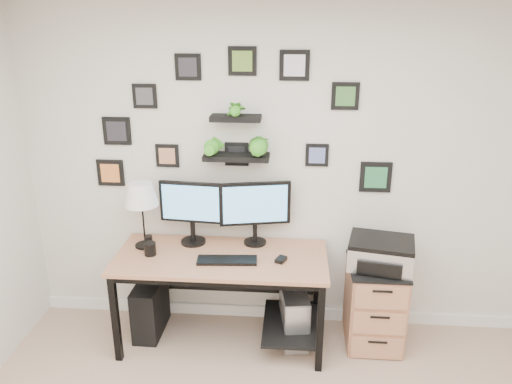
# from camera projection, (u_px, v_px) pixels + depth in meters

# --- Properties ---
(room) EXTENTS (4.00, 4.00, 4.00)m
(room) POSITION_uv_depth(u_px,v_px,m) (274.00, 312.00, 4.30)
(room) COLOR tan
(room) RESTS_ON ground
(desk) EXTENTS (1.60, 0.70, 0.75)m
(desk) POSITION_uv_depth(u_px,v_px,m) (227.00, 268.00, 3.84)
(desk) COLOR tan
(desk) RESTS_ON ground
(monitor_left) EXTENTS (0.50, 0.21, 0.51)m
(monitor_left) POSITION_uv_depth(u_px,v_px,m) (192.00, 208.00, 3.87)
(monitor_left) COLOR black
(monitor_left) RESTS_ON desk
(monitor_right) EXTENTS (0.55, 0.21, 0.51)m
(monitor_right) POSITION_uv_depth(u_px,v_px,m) (255.00, 208.00, 3.86)
(monitor_right) COLOR black
(monitor_right) RESTS_ON desk
(keyboard) EXTENTS (0.45, 0.17, 0.02)m
(keyboard) POSITION_uv_depth(u_px,v_px,m) (227.00, 260.00, 3.68)
(keyboard) COLOR black
(keyboard) RESTS_ON desk
(mouse) EXTENTS (0.09, 0.11, 0.03)m
(mouse) POSITION_uv_depth(u_px,v_px,m) (281.00, 260.00, 3.68)
(mouse) COLOR black
(mouse) RESTS_ON desk
(table_lamp) EXTENTS (0.26, 0.26, 0.52)m
(table_lamp) POSITION_uv_depth(u_px,v_px,m) (141.00, 196.00, 3.79)
(table_lamp) COLOR black
(table_lamp) RESTS_ON desk
(mug) EXTENTS (0.09, 0.09, 0.10)m
(mug) POSITION_uv_depth(u_px,v_px,m) (150.00, 249.00, 3.77)
(mug) COLOR black
(mug) RESTS_ON desk
(pen_cup) EXTENTS (0.06, 0.06, 0.08)m
(pen_cup) POSITION_uv_depth(u_px,v_px,m) (148.00, 241.00, 3.92)
(pen_cup) COLOR black
(pen_cup) RESTS_ON desk
(pc_tower_black) EXTENTS (0.20, 0.45, 0.44)m
(pc_tower_black) POSITION_uv_depth(u_px,v_px,m) (150.00, 307.00, 4.06)
(pc_tower_black) COLOR black
(pc_tower_black) RESTS_ON ground
(pc_tower_grey) EXTENTS (0.25, 0.46, 0.44)m
(pc_tower_grey) POSITION_uv_depth(u_px,v_px,m) (294.00, 315.00, 3.96)
(pc_tower_grey) COLOR gray
(pc_tower_grey) RESTS_ON ground
(file_cabinet) EXTENTS (0.43, 0.53, 0.67)m
(file_cabinet) POSITION_uv_depth(u_px,v_px,m) (374.00, 304.00, 3.90)
(file_cabinet) COLOR tan
(file_cabinet) RESTS_ON ground
(printer) EXTENTS (0.53, 0.45, 0.21)m
(printer) POSITION_uv_depth(u_px,v_px,m) (381.00, 253.00, 3.75)
(printer) COLOR silver
(printer) RESTS_ON file_cabinet
(wall_decor) EXTENTS (2.32, 0.18, 1.09)m
(wall_decor) POSITION_uv_depth(u_px,v_px,m) (236.00, 130.00, 3.73)
(wall_decor) COLOR black
(wall_decor) RESTS_ON ground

